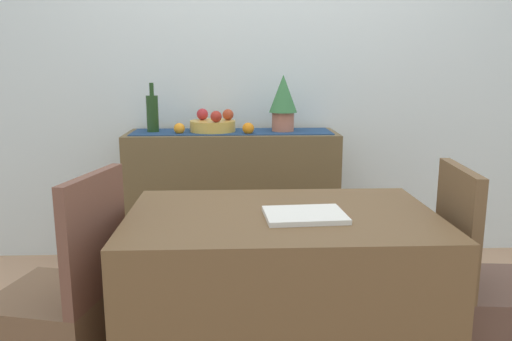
{
  "coord_description": "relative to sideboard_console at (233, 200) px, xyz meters",
  "views": [
    {
      "loc": [
        -0.2,
        -2.17,
        1.26
      ],
      "look_at": [
        -0.09,
        0.38,
        0.74
      ],
      "focal_mm": 35.42,
      "sensor_mm": 36.0,
      "label": 1
    }
  ],
  "objects": [
    {
      "name": "ground_plane",
      "position": [
        0.22,
        -0.92,
        -0.44
      ],
      "size": [
        6.4,
        6.4,
        0.02
      ],
      "primitive_type": "cube",
      "color": "tan",
      "rests_on": "ground"
    },
    {
      "name": "room_wall_rear",
      "position": [
        0.22,
        0.26,
        0.92
      ],
      "size": [
        6.4,
        0.06,
        2.7
      ],
      "primitive_type": "cube",
      "color": "silver",
      "rests_on": "ground"
    },
    {
      "name": "sideboard_console",
      "position": [
        0.0,
        0.0,
        0.0
      ],
      "size": [
        1.29,
        0.42,
        0.87
      ],
      "primitive_type": "cube",
      "color": "brown",
      "rests_on": "ground"
    },
    {
      "name": "table_runner",
      "position": [
        0.0,
        0.0,
        0.44
      ],
      "size": [
        1.21,
        0.32,
        0.01
      ],
      "primitive_type": "cube",
      "color": "navy",
      "rests_on": "sideboard_console"
    },
    {
      "name": "fruit_bowl",
      "position": [
        -0.12,
        0.0,
        0.47
      ],
      "size": [
        0.28,
        0.28,
        0.07
      ],
      "primitive_type": "cylinder",
      "color": "gold",
      "rests_on": "table_runner"
    },
    {
      "name": "apple_front",
      "position": [
        -0.09,
        -0.09,
        0.54
      ],
      "size": [
        0.07,
        0.07,
        0.07
      ],
      "primitive_type": "sphere",
      "color": "#AA2B20",
      "rests_on": "fruit_bowl"
    },
    {
      "name": "apple_upper",
      "position": [
        -0.02,
        0.02,
        0.54
      ],
      "size": [
        0.07,
        0.07,
        0.07
      ],
      "primitive_type": "sphere",
      "color": "#AB3C21",
      "rests_on": "fruit_bowl"
    },
    {
      "name": "apple_rear",
      "position": [
        -0.18,
        0.04,
        0.54
      ],
      "size": [
        0.07,
        0.07,
        0.07
      ],
      "primitive_type": "sphere",
      "color": "#AC272C",
      "rests_on": "fruit_bowl"
    },
    {
      "name": "wine_bottle",
      "position": [
        -0.48,
        0.0,
        0.55
      ],
      "size": [
        0.07,
        0.07,
        0.3
      ],
      "color": "#1F3C19",
      "rests_on": "sideboard_console"
    },
    {
      "name": "potted_plant",
      "position": [
        0.31,
        0.0,
        0.63
      ],
      "size": [
        0.17,
        0.17,
        0.35
      ],
      "color": "#B56A51",
      "rests_on": "sideboard_console"
    },
    {
      "name": "orange_loose_mid",
      "position": [
        0.1,
        -0.1,
        0.47
      ],
      "size": [
        0.07,
        0.07,
        0.07
      ],
      "primitive_type": "sphere",
      "color": "orange",
      "rests_on": "sideboard_console"
    },
    {
      "name": "orange_loose_near_bowl",
      "position": [
        -0.31,
        -0.07,
        0.47
      ],
      "size": [
        0.07,
        0.07,
        0.07
      ],
      "primitive_type": "sphere",
      "color": "orange",
      "rests_on": "sideboard_console"
    },
    {
      "name": "dining_table",
      "position": [
        0.18,
        -1.33,
        -0.06
      ],
      "size": [
        1.12,
        0.72,
        0.74
      ],
      "primitive_type": "cube",
      "color": "brown",
      "rests_on": "ground"
    },
    {
      "name": "open_book",
      "position": [
        0.26,
        -1.39,
        0.32
      ],
      "size": [
        0.29,
        0.23,
        0.02
      ],
      "primitive_type": "cube",
      "rotation": [
        0.0,
        0.0,
        0.06
      ],
      "color": "white",
      "rests_on": "dining_table"
    },
    {
      "name": "chair_near_window",
      "position": [
        -0.64,
        -1.33,
        -0.17
      ],
      "size": [
        0.48,
        0.48,
        0.9
      ],
      "color": "brown",
      "rests_on": "ground"
    },
    {
      "name": "chair_by_corner",
      "position": [
        1.01,
        -1.33,
        -0.17
      ],
      "size": [
        0.44,
        0.44,
        0.9
      ],
      "color": "brown",
      "rests_on": "ground"
    }
  ]
}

